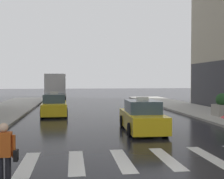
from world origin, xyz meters
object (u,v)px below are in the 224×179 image
at_px(box_truck, 56,87).
at_px(pedestrian_with_handbag, 5,152).
at_px(taxi_second, 54,106).
at_px(planter_mid_block, 222,106).
at_px(taxi_lead, 142,117).

distance_m(box_truck, pedestrian_with_handbag, 26.41).
relative_size(taxi_second, planter_mid_block, 2.88).
distance_m(taxi_second, planter_mid_block, 12.30).
distance_m(box_truck, planter_mid_block, 19.56).
relative_size(taxi_lead, planter_mid_block, 2.87).
distance_m(taxi_lead, taxi_second, 8.88).
height_order(taxi_second, box_truck, box_truck).
relative_size(pedestrian_with_handbag, planter_mid_block, 1.03).
bearing_deg(taxi_second, taxi_lead, -55.55).
relative_size(taxi_lead, pedestrian_with_handbag, 2.78).
xyz_separation_m(taxi_lead, taxi_second, (-5.02, 7.32, 0.00)).
bearing_deg(box_truck, pedestrian_with_handbag, -89.43).
distance_m(taxi_second, box_truck, 11.93).
bearing_deg(taxi_lead, pedestrian_with_handbag, -126.28).
height_order(taxi_lead, taxi_second, same).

